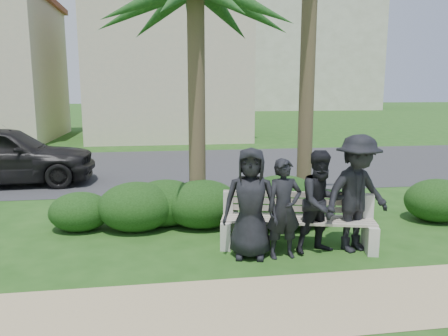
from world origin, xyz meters
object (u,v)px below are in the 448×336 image
(man_a, at_px, (251,203))
(car_a, at_px, (2,155))
(park_bench, at_px, (297,224))
(man_c, at_px, (321,202))
(man_b, at_px, (284,209))
(man_d, at_px, (357,194))

(man_a, bearing_deg, car_a, 146.14)
(park_bench, bearing_deg, car_a, 152.15)
(man_a, bearing_deg, park_bench, 33.30)
(man_c, bearing_deg, man_a, 168.97)
(park_bench, bearing_deg, man_a, -146.14)
(man_b, relative_size, man_d, 0.82)
(man_c, height_order, car_a, man_c)
(man_a, relative_size, man_d, 0.91)
(man_c, relative_size, car_a, 0.34)
(man_b, distance_m, car_a, 8.69)
(man_b, bearing_deg, man_d, -1.21)
(park_bench, xyz_separation_m, man_d, (0.89, -0.27, 0.55))
(park_bench, xyz_separation_m, man_a, (-0.84, -0.29, 0.47))
(man_b, relative_size, man_c, 0.94)
(man_a, distance_m, man_b, 0.52)
(man_c, xyz_separation_m, man_d, (0.58, -0.01, 0.12))
(park_bench, height_order, car_a, car_a)
(man_c, distance_m, man_d, 0.60)
(park_bench, relative_size, man_a, 1.52)
(park_bench, distance_m, man_c, 0.59)
(man_b, bearing_deg, man_a, 163.83)
(park_bench, distance_m, man_b, 0.64)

